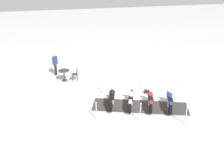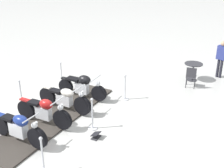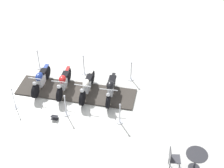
{
  "view_description": "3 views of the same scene",
  "coord_description": "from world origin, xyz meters",
  "px_view_note": "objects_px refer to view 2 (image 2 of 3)",
  "views": [
    {
      "loc": [
        4.74,
        11.94,
        7.36
      ],
      "look_at": [
        1.35,
        -1.36,
        1.02
      ],
      "focal_mm": 40.14,
      "sensor_mm": 36.0,
      "label": 1
    },
    {
      "loc": [
        -8.4,
        -3.14,
        5.08
      ],
      "look_at": [
        1.75,
        -1.7,
        0.58
      ],
      "focal_mm": 47.32,
      "sensor_mm": 36.0,
      "label": 2
    },
    {
      "loc": [
        -0.19,
        -12.26,
        10.32
      ],
      "look_at": [
        1.56,
        -0.86,
        1.0
      ],
      "focal_mm": 54.98,
      "sensor_mm": 36.0,
      "label": 3
    }
  ],
  "objects_px": {
    "stanchion_right_rear": "(125,91)",
    "info_placard": "(96,136)",
    "motorcycle_maroon": "(44,111)",
    "stanchion_right_front": "(43,162)",
    "motorcycle_navy": "(19,128)",
    "stanchion_left_mid": "(21,98)",
    "cafe_table": "(193,68)",
    "bystander_person": "(221,56)",
    "stanchion_left_rear": "(62,77)",
    "cafe_chair_near_table": "(191,76)",
    "motorcycle_cream": "(65,98)",
    "motorcycle_black": "(83,86)",
    "stanchion_right_mid": "(92,118)"
  },
  "relations": [
    {
      "from": "motorcycle_navy",
      "to": "motorcycle_cream",
      "type": "height_order",
      "value": "motorcycle_cream"
    },
    {
      "from": "motorcycle_navy",
      "to": "info_placard",
      "type": "bearing_deg",
      "value": 35.54
    },
    {
      "from": "motorcycle_cream",
      "to": "bystander_person",
      "type": "relative_size",
      "value": 1.24
    },
    {
      "from": "info_placard",
      "to": "bystander_person",
      "type": "bearing_deg",
      "value": 160.64
    },
    {
      "from": "stanchion_right_rear",
      "to": "info_placard",
      "type": "bearing_deg",
      "value": 167.33
    },
    {
      "from": "cafe_chair_near_table",
      "to": "bystander_person",
      "type": "relative_size",
      "value": 0.54
    },
    {
      "from": "motorcycle_maroon",
      "to": "cafe_chair_near_table",
      "type": "height_order",
      "value": "motorcycle_maroon"
    },
    {
      "from": "cafe_chair_near_table",
      "to": "motorcycle_navy",
      "type": "bearing_deg",
      "value": 143.2
    },
    {
      "from": "motorcycle_maroon",
      "to": "stanchion_right_front",
      "type": "xyz_separation_m",
      "value": [
        -2.18,
        -0.75,
        -0.2
      ]
    },
    {
      "from": "motorcycle_cream",
      "to": "stanchion_right_rear",
      "type": "relative_size",
      "value": 2.03
    },
    {
      "from": "stanchion_right_rear",
      "to": "stanchion_right_mid",
      "type": "bearing_deg",
      "value": 159.78
    },
    {
      "from": "stanchion_left_mid",
      "to": "info_placard",
      "type": "bearing_deg",
      "value": -117.06
    },
    {
      "from": "motorcycle_black",
      "to": "stanchion_left_mid",
      "type": "height_order",
      "value": "stanchion_left_mid"
    },
    {
      "from": "bystander_person",
      "to": "stanchion_right_rear",
      "type": "bearing_deg",
      "value": -22.15
    },
    {
      "from": "motorcycle_navy",
      "to": "stanchion_right_rear",
      "type": "height_order",
      "value": "stanchion_right_rear"
    },
    {
      "from": "motorcycle_navy",
      "to": "bystander_person",
      "type": "bearing_deg",
      "value": 63.38
    },
    {
      "from": "info_placard",
      "to": "cafe_table",
      "type": "relative_size",
      "value": 0.47
    },
    {
      "from": "motorcycle_cream",
      "to": "motorcycle_black",
      "type": "xyz_separation_m",
      "value": [
        1.04,
        -0.38,
        0.04
      ]
    },
    {
      "from": "motorcycle_navy",
      "to": "stanchion_right_rear",
      "type": "distance_m",
      "value": 4.26
    },
    {
      "from": "stanchion_left_mid",
      "to": "cafe_table",
      "type": "relative_size",
      "value": 1.39
    },
    {
      "from": "motorcycle_cream",
      "to": "stanchion_left_rear",
      "type": "distance_m",
      "value": 2.36
    },
    {
      "from": "stanchion_left_rear",
      "to": "cafe_table",
      "type": "bearing_deg",
      "value": -77.14
    },
    {
      "from": "stanchion_right_front",
      "to": "stanchion_left_rear",
      "type": "distance_m",
      "value": 5.55
    },
    {
      "from": "stanchion_left_rear",
      "to": "bystander_person",
      "type": "xyz_separation_m",
      "value": [
        1.8,
        -6.76,
        0.67
      ]
    },
    {
      "from": "motorcycle_black",
      "to": "info_placard",
      "type": "relative_size",
      "value": 5.46
    },
    {
      "from": "stanchion_right_front",
      "to": "cafe_chair_near_table",
      "type": "bearing_deg",
      "value": -35.51
    },
    {
      "from": "motorcycle_cream",
      "to": "stanchion_left_rear",
      "type": "height_order",
      "value": "motorcycle_cream"
    },
    {
      "from": "stanchion_left_rear",
      "to": "stanchion_right_rear",
      "type": "relative_size",
      "value": 0.98
    },
    {
      "from": "stanchion_left_rear",
      "to": "cafe_table",
      "type": "distance_m",
      "value": 5.7
    },
    {
      "from": "motorcycle_cream",
      "to": "cafe_chair_near_table",
      "type": "xyz_separation_m",
      "value": [
        2.67,
        -4.57,
        0.03
      ]
    },
    {
      "from": "stanchion_left_mid",
      "to": "cafe_chair_near_table",
      "type": "bearing_deg",
      "value": -66.75
    },
    {
      "from": "stanchion_right_front",
      "to": "bystander_person",
      "type": "bearing_deg",
      "value": -37.7
    },
    {
      "from": "motorcycle_cream",
      "to": "info_placard",
      "type": "xyz_separation_m",
      "value": [
        -1.52,
        -1.38,
        -0.43
      ]
    },
    {
      "from": "motorcycle_navy",
      "to": "bystander_person",
      "type": "height_order",
      "value": "bystander_person"
    },
    {
      "from": "stanchion_right_front",
      "to": "cafe_table",
      "type": "distance_m",
      "value": 8.0
    },
    {
      "from": "motorcycle_navy",
      "to": "motorcycle_black",
      "type": "bearing_deg",
      "value": 91.01
    },
    {
      "from": "stanchion_left_rear",
      "to": "motorcycle_black",
      "type": "bearing_deg",
      "value": -134.44
    },
    {
      "from": "motorcycle_navy",
      "to": "stanchion_right_mid",
      "type": "distance_m",
      "value": 2.21
    },
    {
      "from": "stanchion_right_front",
      "to": "stanchion_right_mid",
      "type": "height_order",
      "value": "stanchion_right_mid"
    },
    {
      "from": "stanchion_right_front",
      "to": "info_placard",
      "type": "relative_size",
      "value": 2.89
    },
    {
      "from": "motorcycle_navy",
      "to": "stanchion_left_mid",
      "type": "bearing_deg",
      "value": 133.62
    },
    {
      "from": "motorcycle_maroon",
      "to": "motorcycle_black",
      "type": "bearing_deg",
      "value": 88.46
    },
    {
      "from": "motorcycle_maroon",
      "to": "motorcycle_black",
      "type": "xyz_separation_m",
      "value": [
        2.07,
        -0.76,
        0.01
      ]
    },
    {
      "from": "motorcycle_maroon",
      "to": "stanchion_left_mid",
      "type": "relative_size",
      "value": 1.88
    },
    {
      "from": "stanchion_left_rear",
      "to": "info_placard",
      "type": "xyz_separation_m",
      "value": [
        -3.73,
        -2.19,
        -0.27
      ]
    },
    {
      "from": "stanchion_right_front",
      "to": "stanchion_right_mid",
      "type": "relative_size",
      "value": 0.98
    },
    {
      "from": "motorcycle_maroon",
      "to": "bystander_person",
      "type": "xyz_separation_m",
      "value": [
        5.04,
        -6.33,
        0.48
      ]
    },
    {
      "from": "motorcycle_cream",
      "to": "info_placard",
      "type": "distance_m",
      "value": 2.1
    },
    {
      "from": "motorcycle_navy",
      "to": "stanchion_left_mid",
      "type": "height_order",
      "value": "stanchion_left_mid"
    },
    {
      "from": "info_placard",
      "to": "cafe_chair_near_table",
      "type": "height_order",
      "value": "cafe_chair_near_table"
    }
  ]
}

